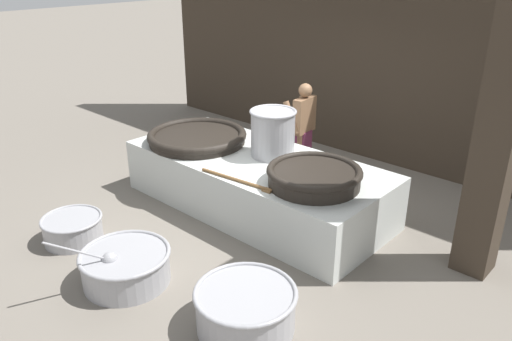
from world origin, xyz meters
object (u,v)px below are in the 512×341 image
Objects in this scene: giant_wok_far at (314,176)px; prep_bowl_extra at (246,307)px; stock_pot at (273,132)px; prep_bowl_meat at (73,228)px; giant_wok_near at (197,137)px; prep_bowl_vegetables at (126,265)px; cook at (303,127)px.

prep_bowl_extra is at bearing -73.74° from giant_wok_far.
stock_pot reaches higher than prep_bowl_meat.
giant_wok_near is at bearing -162.60° from stock_pot.
giant_wok_near is at bearing 119.37° from prep_bowl_vegetables.
giant_wok_near is 0.96× the size of cook.
cook is at bearing 75.87° from prep_bowl_meat.
prep_bowl_meat is (-0.90, -3.56, -0.65)m from cook.
prep_bowl_vegetables is (1.21, -2.15, -0.63)m from giant_wok_near.
prep_bowl_extra is at bearing 114.58° from cook.
prep_bowl_meat is at bearing -173.69° from prep_bowl_extra.
stock_pot is 0.87× the size of prep_bowl_meat.
cook is at bearing 105.01° from stock_pot.
giant_wok_far is 1.11m from stock_pot.
stock_pot is at bearing 90.99° from prep_bowl_vegetables.
giant_wok_near is 1.47× the size of prep_bowl_extra.
stock_pot is at bearing 158.05° from giant_wok_far.
cook reaches higher than giant_wok_near.
giant_wok_far is at bearing 126.44° from cook.
cook is 3.73m from prep_bowl_meat.
cook is (-0.29, 1.09, -0.26)m from stock_pot.
prep_bowl_vegetables is at bearing 90.78° from cook.
giant_wok_far reaches higher than prep_bowl_meat.
giant_wok_far is (2.18, -0.04, 0.04)m from giant_wok_near.
giant_wok_far is 0.91× the size of prep_bowl_vegetables.
stock_pot is 0.65× the size of prep_bowl_extra.
prep_bowl_meat is (-0.02, -2.10, -0.66)m from giant_wok_near.
prep_bowl_vegetables is at bearing -114.63° from giant_wok_far.
stock_pot reaches higher than prep_bowl_vegetables.
stock_pot is 0.43× the size of cook.
stock_pot is 2.78m from prep_bowl_extra.
prep_bowl_meat is at bearing 71.32° from cook.
prep_bowl_extra is at bearing 6.31° from prep_bowl_meat.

